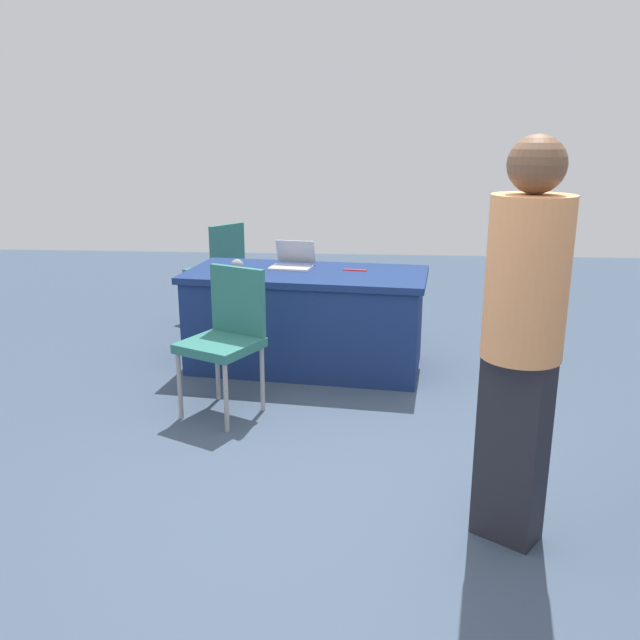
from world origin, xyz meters
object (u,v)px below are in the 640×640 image
object	(u,v)px
table_foreground	(307,319)
chair_tucked_left	(219,265)
scissors_red	(355,270)
laptop_silver	(292,263)
chair_near_front	(227,332)
person_attendee_standing	(523,326)
yarn_ball	(237,265)

from	to	relation	value
table_foreground	chair_tucked_left	bearing A→B (deg)	-52.39
chair_tucked_left	scissors_red	world-z (taller)	chair_tucked_left
laptop_silver	chair_near_front	bearing A→B (deg)	83.12
person_attendee_standing	laptop_silver	xyz separation A→B (m)	(1.26, -2.39, -0.20)
chair_near_front	laptop_silver	world-z (taller)	laptop_silver
laptop_silver	chair_tucked_left	bearing A→B (deg)	-43.81
person_attendee_standing	laptop_silver	world-z (taller)	person_attendee_standing
table_foreground	chair_tucked_left	world-z (taller)	chair_tucked_left
laptop_silver	scissors_red	size ratio (longest dim) A/B	1.99
person_attendee_standing	yarn_ball	bearing A→B (deg)	162.90
yarn_ball	scissors_red	size ratio (longest dim) A/B	0.54
chair_near_front	chair_tucked_left	bearing A→B (deg)	-49.41
table_foreground	scissors_red	size ratio (longest dim) A/B	10.70
person_attendee_standing	laptop_silver	size ratio (longest dim) A/B	4.98
person_attendee_standing	scissors_red	world-z (taller)	person_attendee_standing
laptop_silver	table_foreground	bearing A→B (deg)	139.24
chair_tucked_left	table_foreground	bearing A→B (deg)	-107.60
chair_tucked_left	person_attendee_standing	bearing A→B (deg)	-114.10
chair_near_front	yarn_ball	size ratio (longest dim) A/B	9.87
yarn_ball	scissors_red	distance (m)	0.91
table_foreground	person_attendee_standing	bearing A→B (deg)	116.96
person_attendee_standing	yarn_ball	world-z (taller)	person_attendee_standing
chair_tucked_left	person_attendee_standing	distance (m)	4.13
laptop_silver	yarn_ball	distance (m)	0.45
table_foreground	yarn_ball	distance (m)	0.68
table_foreground	chair_near_front	bearing A→B (deg)	65.21
person_attendee_standing	table_foreground	bearing A→B (deg)	152.59
table_foreground	person_attendee_standing	world-z (taller)	person_attendee_standing
yarn_ball	chair_near_front	bearing A→B (deg)	96.43
chair_near_front	scissors_red	size ratio (longest dim) A/B	5.32
chair_near_front	person_attendee_standing	xyz separation A→B (m)	(-1.57, 1.31, 0.45)
table_foreground	laptop_silver	xyz separation A→B (m)	(0.12, -0.15, 0.42)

